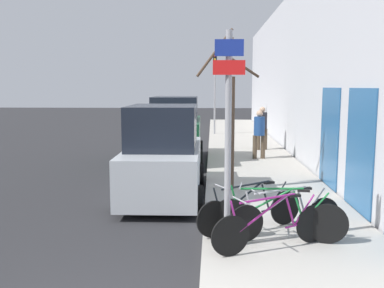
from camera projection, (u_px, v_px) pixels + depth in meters
name	position (u px, v px, depth m)	size (l,w,h in m)	color
ground_plane	(180.00, 164.00, 15.36)	(80.00, 80.00, 0.00)	#28282B
sidewalk_curb	(246.00, 151.00, 18.00)	(3.20, 32.00, 0.15)	#ADA89E
building_facade	(291.00, 75.00, 17.42)	(0.23, 32.00, 6.50)	#BCBCC1
signpost	(228.00, 133.00, 6.77)	(0.50, 0.12, 3.47)	#939399
bicycle_0	(273.00, 226.00, 6.85)	(2.01, 0.95, 0.89)	black
bicycle_1	(278.00, 218.00, 7.25)	(2.27, 0.50, 0.94)	black
bicycle_2	(286.00, 216.00, 7.41)	(2.04, 0.82, 0.88)	black
bicycle_3	(251.00, 210.00, 7.74)	(1.95, 1.12, 0.90)	black
parked_car_0	(164.00, 157.00, 10.56)	(2.03, 4.22, 2.30)	#B2B7BC
parked_car_1	(176.00, 133.00, 15.45)	(2.03, 4.15, 2.40)	#144728
pedestrian_near	(259.00, 131.00, 15.44)	(0.46, 0.39, 1.75)	#4C3D2D
pedestrian_far	(262.00, 125.00, 17.63)	(0.45, 0.40, 1.78)	#4C3D2D
street_tree	(231.00, 121.00, 10.73)	(1.60, 1.03, 4.02)	#4C3828
traffic_light	(215.00, 81.00, 23.27)	(0.20, 0.30, 4.50)	#939399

